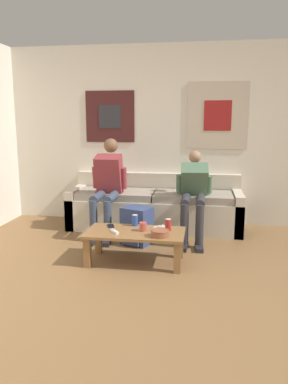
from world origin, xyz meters
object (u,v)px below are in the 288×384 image
(person_seated_teen, at_px, (194,191))
(person_seated_adult, at_px, (107,183))
(pillar_candle, at_px, (143,227))
(drink_can_blue, at_px, (135,220))
(game_controller_near_left, at_px, (115,232))
(backpack, at_px, (137,227))
(cell_phone, at_px, (111,226))
(ceramic_bowl, at_px, (160,233))
(drink_can_red, at_px, (168,225))
(game_controller_near_right, at_px, (159,227))
(couch, at_px, (155,208))
(coffee_table, at_px, (135,237))

(person_seated_teen, bearing_deg, person_seated_adult, -179.99)
(pillar_candle, xyz_separation_m, drink_can_blue, (-0.12, 0.18, 0.01))
(person_seated_teen, bearing_deg, game_controller_near_left, -127.06)
(person_seated_adult, relative_size, pillar_candle, 11.89)
(person_seated_adult, height_order, backpack, person_seated_adult)
(pillar_candle, height_order, cell_phone, pillar_candle)
(cell_phone, bearing_deg, backpack, 64.75)
(pillar_candle, relative_size, game_controller_near_left, 0.78)
(ceramic_bowl, bearing_deg, drink_can_red, 74.01)
(person_seated_teen, bearing_deg, pillar_candle, -118.35)
(game_controller_near_left, height_order, cell_phone, game_controller_near_left)
(backpack, bearing_deg, drink_can_red, -48.99)
(game_controller_near_left, distance_m, game_controller_near_right, 0.50)
(drink_can_blue, bearing_deg, game_controller_near_left, -119.24)
(ceramic_bowl, bearing_deg, pillar_candle, 140.97)
(person_seated_adult, height_order, game_controller_near_right, person_seated_adult)
(drink_can_red, height_order, cell_phone, drink_can_red)
(couch, bearing_deg, ceramic_bowl, -80.87)
(couch, height_order, ceramic_bowl, couch)
(couch, bearing_deg, pillar_candle, -88.37)
(backpack, relative_size, drink_can_red, 3.70)
(couch, xyz_separation_m, backpack, (-0.13, -0.73, -0.06))
(game_controller_near_left, height_order, game_controller_near_right, same)
(coffee_table, height_order, ceramic_bowl, ceramic_bowl)
(game_controller_near_left, bearing_deg, backpack, 80.46)
(couch, relative_size, game_controller_near_right, 18.19)
(drink_can_blue, xyz_separation_m, game_controller_near_right, (0.27, -0.06, -0.05))
(couch, height_order, person_seated_teen, person_seated_teen)
(person_seated_teen, bearing_deg, game_controller_near_right, -113.37)
(game_controller_near_right, bearing_deg, person_seated_teen, 66.63)
(pillar_candle, xyz_separation_m, game_controller_near_right, (0.16, 0.13, -0.03))
(couch, distance_m, drink_can_red, 1.27)
(ceramic_bowl, bearing_deg, coffee_table, 154.62)
(backpack, bearing_deg, person_seated_adult, 140.81)
(pillar_candle, height_order, game_controller_near_right, pillar_candle)
(backpack, xyz_separation_m, drink_can_red, (0.43, -0.50, 0.19))
(backpack, distance_m, game_controller_near_left, 0.69)
(drink_can_blue, bearing_deg, person_seated_teen, 50.26)
(backpack, bearing_deg, coffee_table, -81.29)
(person_seated_teen, xyz_separation_m, drink_can_red, (-0.24, -0.86, -0.21))
(ceramic_bowl, bearing_deg, person_seated_teen, 74.36)
(couch, height_order, game_controller_near_right, couch)
(person_seated_teen, relative_size, ceramic_bowl, 5.83)
(couch, distance_m, drink_can_blue, 1.12)
(game_controller_near_right, bearing_deg, couch, 99.37)
(coffee_table, distance_m, cell_phone, 0.34)
(person_seated_adult, xyz_separation_m, game_controller_near_left, (0.34, -1.04, -0.33))
(pillar_candle, xyz_separation_m, game_controller_near_left, (-0.28, -0.11, -0.03))
(ceramic_bowl, height_order, game_controller_near_right, ceramic_bowl)
(drink_can_red, relative_size, game_controller_near_right, 0.95)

